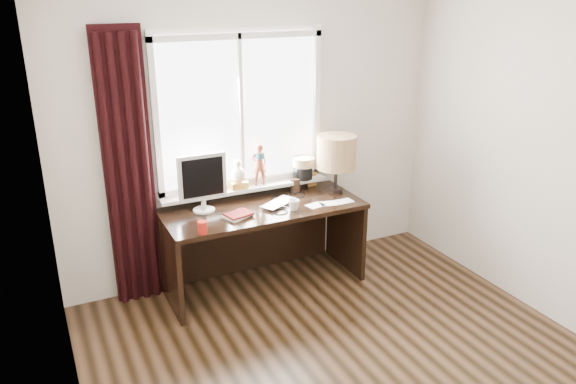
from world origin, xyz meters
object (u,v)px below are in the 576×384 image
red_cup (202,227)px  table_lamp (336,153)px  mug (294,205)px  laptop (278,203)px  desk (259,229)px  monitor (202,179)px

red_cup → table_lamp: size_ratio=0.19×
mug → table_lamp: table_lamp is taller
red_cup → table_lamp: 1.45m
laptop → desk: bearing=109.4°
laptop → mug: bearing=-97.4°
desk → monitor: size_ratio=3.47×
laptop → table_lamp: size_ratio=0.66×
laptop → mug: (0.07, -0.16, 0.03)m
mug → table_lamp: bearing=24.4°
desk → table_lamp: bearing=-2.6°
laptop → monitor: bearing=137.6°
laptop → desk: (-0.13, 0.12, -0.26)m
red_cup → monitor: (0.15, 0.42, 0.23)m
monitor → mug: bearing=-24.2°
mug → desk: 0.45m
mug → table_lamp: 0.67m
desk → laptop: bearing=-41.3°
mug → laptop: bearing=111.9°
mug → desk: mug is taller
red_cup → desk: (0.63, 0.40, -0.29)m
mug → red_cup: size_ratio=1.00×
red_cup → monitor: size_ratio=0.20×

